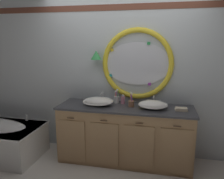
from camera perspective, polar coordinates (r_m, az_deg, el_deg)
name	(u,v)px	position (r m, az deg, el deg)	size (l,w,h in m)	color
ground_plane	(114,167)	(3.54, 0.61, -18.96)	(14.00, 14.00, 0.00)	silver
back_wall_assembly	(123,73)	(3.64, 2.86, 4.06)	(6.40, 0.26, 2.60)	silver
vanity_counter	(125,134)	(3.54, 3.21, -11.04)	(2.01, 0.65, 0.87)	tan
sink_basin_left	(98,101)	(3.44, -3.48, -2.99)	(0.46, 0.46, 0.12)	white
sink_basin_right	(153,105)	(3.31, 10.22, -3.78)	(0.42, 0.42, 0.12)	white
faucet_set_left	(102,98)	(3.67, -2.42, -2.04)	(0.22, 0.14, 0.16)	silver
faucet_set_right	(154,101)	(3.55, 10.40, -2.80)	(0.22, 0.13, 0.14)	silver
toothbrush_holder_left	(116,99)	(3.58, 1.12, -2.39)	(0.09, 0.09, 0.22)	white
toothbrush_holder_right	(131,103)	(3.38, 4.85, -3.41)	(0.09, 0.09, 0.23)	#996647
soap_dispenser	(123,100)	(3.53, 2.75, -2.56)	(0.06, 0.07, 0.15)	pink
folded_hand_towel	(181,109)	(3.34, 17.01, -4.76)	(0.17, 0.12, 0.04)	beige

